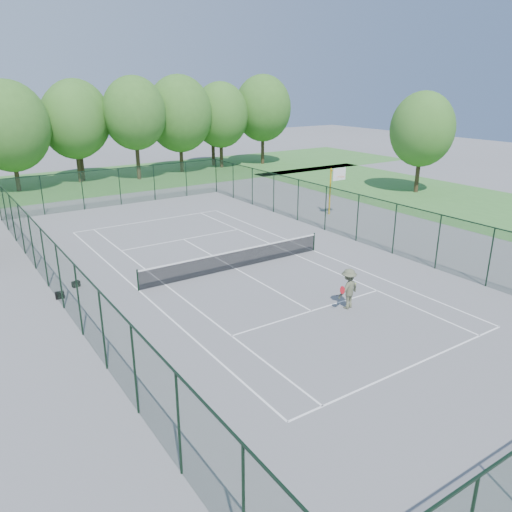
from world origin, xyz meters
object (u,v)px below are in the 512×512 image
object	(u,v)px
tennis_player	(348,289)
sports_bag_a	(60,295)
basketball_goal	(335,182)
tennis_net	(235,259)

from	to	relation	value
tennis_player	sports_bag_a	bearing A→B (deg)	141.84
basketball_goal	tennis_player	world-z (taller)	basketball_goal
sports_bag_a	tennis_net	bearing A→B (deg)	-0.64
tennis_net	tennis_player	xyz separation A→B (m)	(1.56, -7.01, 0.34)
tennis_net	basketball_goal	world-z (taller)	basketball_goal
sports_bag_a	tennis_player	size ratio (longest dim) A/B	0.22
sports_bag_a	tennis_player	distance (m)	13.30
basketball_goal	tennis_player	bearing A→B (deg)	-130.00
tennis_net	sports_bag_a	size ratio (longest dim) A/B	27.75
basketball_goal	tennis_player	size ratio (longest dim) A/B	1.98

